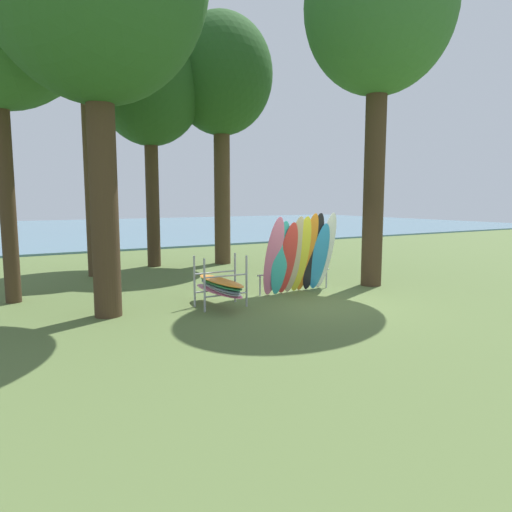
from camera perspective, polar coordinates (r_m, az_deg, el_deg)
ground_plane at (r=11.72m, az=7.46°, el=-5.74°), size 80.00×80.00×0.00m
lake_water at (r=41.67m, az=-20.37°, el=3.17°), size 80.00×36.00×0.10m
tree_foreground_right at (r=15.05m, az=15.09°, el=27.43°), size 4.26×4.26×10.45m
tree_far_left_back at (r=17.15m, az=-20.67°, el=24.89°), size 3.83×3.83×10.22m
tree_far_right_back at (r=19.00m, az=-4.36°, el=21.18°), size 3.99×3.99×9.65m
tree_deep_back at (r=18.53m, az=-13.12°, el=20.02°), size 4.00×4.00×9.16m
leaning_board_pile at (r=12.63m, az=5.59°, el=0.08°), size 2.41×0.78×2.23m
board_storage_rack at (r=11.09m, az=-4.49°, el=-3.68°), size 1.15×2.13×1.25m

